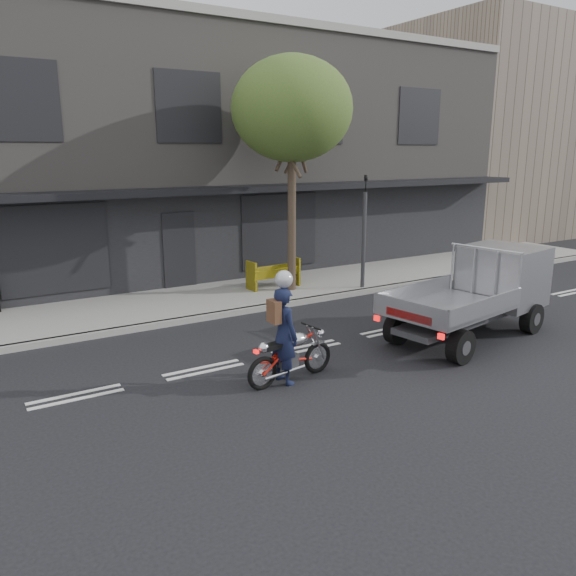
# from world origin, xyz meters

# --- Properties ---
(ground) EXTENTS (80.00, 80.00, 0.00)m
(ground) POSITION_xyz_m (0.00, 0.00, 0.00)
(ground) COLOR black
(ground) RESTS_ON ground
(sidewalk) EXTENTS (32.00, 3.20, 0.15)m
(sidewalk) POSITION_xyz_m (0.00, 4.70, 0.07)
(sidewalk) COLOR gray
(sidewalk) RESTS_ON ground
(kerb) EXTENTS (32.00, 0.20, 0.15)m
(kerb) POSITION_xyz_m (0.00, 3.10, 0.07)
(kerb) COLOR gray
(kerb) RESTS_ON ground
(building_main) EXTENTS (26.00, 10.00, 8.00)m
(building_main) POSITION_xyz_m (0.00, 11.30, 4.00)
(building_main) COLOR slate
(building_main) RESTS_ON ground
(building_neighbour) EXTENTS (14.00, 10.00, 10.00)m
(building_neighbour) POSITION_xyz_m (20.00, 11.30, 5.00)
(building_neighbour) COLOR brown
(building_neighbour) RESTS_ON ground
(street_tree) EXTENTS (3.40, 3.40, 6.74)m
(street_tree) POSITION_xyz_m (2.20, 4.20, 5.28)
(street_tree) COLOR #382B21
(street_tree) RESTS_ON ground
(traffic_light_pole) EXTENTS (0.12, 0.12, 3.50)m
(traffic_light_pole) POSITION_xyz_m (4.20, 3.35, 1.65)
(traffic_light_pole) COLOR #2D2D30
(traffic_light_pole) RESTS_ON ground
(motorcycle) EXTENTS (1.93, 0.56, 0.99)m
(motorcycle) POSITION_xyz_m (-1.20, -1.31, 0.51)
(motorcycle) COLOR black
(motorcycle) RESTS_ON ground
(rider) EXTENTS (0.51, 0.71, 1.81)m
(rider) POSITION_xyz_m (-1.35, -1.31, 0.91)
(rider) COLOR #131834
(rider) RESTS_ON ground
(flatbed_ute) EXTENTS (4.67, 2.50, 2.05)m
(flatbed_ute) POSITION_xyz_m (4.52, -1.13, 1.17)
(flatbed_ute) COLOR black
(flatbed_ute) RESTS_ON ground
(construction_barrier) EXTENTS (1.66, 0.77, 0.90)m
(construction_barrier) POSITION_xyz_m (1.87, 4.48, 0.60)
(construction_barrier) COLOR yellow
(construction_barrier) RESTS_ON sidewalk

